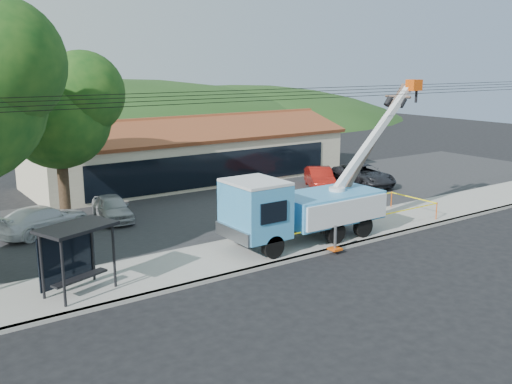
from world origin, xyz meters
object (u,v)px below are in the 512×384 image
(car_white, at_px, (45,235))
(car_silver, at_px, (113,222))
(bus_shelter, at_px, (74,243))
(car_red, at_px, (320,190))
(car_dark, at_px, (363,187))
(utility_truck, at_px, (301,207))
(leaning_pole, at_px, (369,149))

(car_white, bearing_deg, car_silver, -104.20)
(bus_shelter, height_order, car_white, bus_shelter)
(car_red, bearing_deg, car_dark, 14.49)
(utility_truck, xyz_separation_m, car_red, (8.50, 8.36, -1.82))
(leaning_pole, relative_size, car_red, 1.68)
(leaning_pole, xyz_separation_m, car_red, (3.80, 7.95, -4.04))
(utility_truck, relative_size, car_white, 2.34)
(utility_truck, bearing_deg, car_silver, 123.26)
(leaning_pole, distance_m, car_white, 16.70)
(utility_truck, relative_size, car_dark, 2.20)
(utility_truck, xyz_separation_m, car_silver, (-5.75, 8.76, -1.82))
(car_silver, bearing_deg, car_dark, 2.57)
(utility_truck, distance_m, car_white, 12.71)
(car_white, bearing_deg, car_dark, -113.38)
(utility_truck, distance_m, car_silver, 10.64)
(car_dark, bearing_deg, leaning_pole, -125.98)
(utility_truck, height_order, car_silver, utility_truck)
(car_white, bearing_deg, leaning_pole, -140.26)
(utility_truck, height_order, car_dark, utility_truck)
(leaning_pole, height_order, car_dark, leaning_pole)
(car_silver, bearing_deg, car_white, -166.30)
(utility_truck, xyz_separation_m, bus_shelter, (-10.45, 0.00, 0.17))
(leaning_pole, relative_size, bus_shelter, 2.41)
(leaning_pole, distance_m, car_silver, 13.97)
(bus_shelter, distance_m, car_white, 8.62)
(car_silver, height_order, car_white, car_white)
(leaning_pole, relative_size, car_silver, 1.83)
(utility_truck, bearing_deg, car_white, 138.59)
(leaning_pole, height_order, car_silver, leaning_pole)
(utility_truck, height_order, leaning_pole, utility_truck)
(car_dark, bearing_deg, car_silver, -175.69)
(utility_truck, distance_m, car_red, 12.06)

